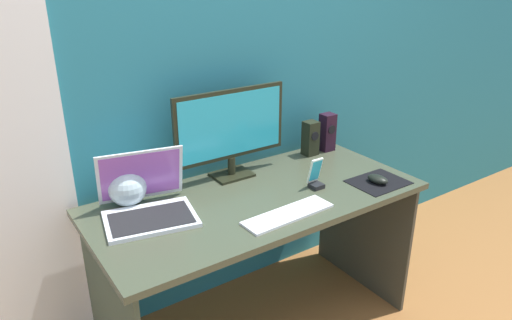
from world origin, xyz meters
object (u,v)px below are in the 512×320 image
object	(u,v)px
fishbowl	(127,187)
keyboard_external	(288,214)
monitor	(231,129)
phone_in_dock	(316,177)
laptop	(147,204)
mouse	(378,179)
speaker_right	(327,132)
speaker_near_monitor	(310,138)

from	to	relation	value
fishbowl	keyboard_external	xyz separation A→B (m)	(0.48, -0.45, -0.07)
monitor	fishbowl	world-z (taller)	monitor
phone_in_dock	fishbowl	bearing A→B (deg)	157.10
monitor	fishbowl	size ratio (longest dim) A/B	3.55
laptop	keyboard_external	bearing A→B (deg)	-34.70
laptop	mouse	world-z (taller)	laptop
monitor	keyboard_external	size ratio (longest dim) A/B	1.43
laptop	fishbowl	size ratio (longest dim) A/B	2.53
fishbowl	mouse	xyz separation A→B (m)	(1.00, -0.44, -0.05)
laptop	mouse	distance (m)	1.02
mouse	phone_in_dock	distance (m)	0.29
speaker_right	speaker_near_monitor	world-z (taller)	speaker_right
speaker_near_monitor	laptop	world-z (taller)	laptop
speaker_right	laptop	size ratio (longest dim) A/B	0.50
fishbowl	phone_in_dock	xyz separation A→B (m)	(0.74, -0.31, -0.03)
mouse	keyboard_external	bearing A→B (deg)	172.51
keyboard_external	monitor	bearing A→B (deg)	85.59
monitor	speaker_right	world-z (taller)	monitor
speaker_right	laptop	bearing A→B (deg)	-172.62
keyboard_external	speaker_near_monitor	bearing A→B (deg)	40.10
fishbowl	keyboard_external	bearing A→B (deg)	-42.85
laptop	mouse	bearing A→B (deg)	-17.58
laptop	phone_in_dock	xyz separation A→B (m)	(0.71, -0.18, -0.00)
keyboard_external	mouse	distance (m)	0.52
fishbowl	laptop	bearing A→B (deg)	-77.59
laptop	phone_in_dock	distance (m)	0.73
monitor	phone_in_dock	bearing A→B (deg)	-52.35
monitor	speaker_right	size ratio (longest dim) A/B	2.81
keyboard_external	phone_in_dock	xyz separation A→B (m)	(0.26, 0.13, 0.04)
speaker_near_monitor	fishbowl	xyz separation A→B (m)	(-0.98, -0.00, -0.01)
speaker_right	laptop	xyz separation A→B (m)	(-1.06, -0.14, -0.05)
laptop	monitor	bearing A→B (deg)	15.92
monitor	speaker_right	bearing A→B (deg)	0.35
speaker_right	mouse	world-z (taller)	speaker_right
speaker_right	mouse	distance (m)	0.46
laptop	fishbowl	world-z (taller)	laptop
speaker_right	speaker_near_monitor	size ratio (longest dim) A/B	1.12
monitor	laptop	distance (m)	0.52
speaker_near_monitor	phone_in_dock	world-z (taller)	speaker_near_monitor
monitor	keyboard_external	xyz separation A→B (m)	(-0.02, -0.45, -0.23)
speaker_right	keyboard_external	bearing A→B (deg)	-143.49
monitor	speaker_near_monitor	world-z (taller)	monitor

